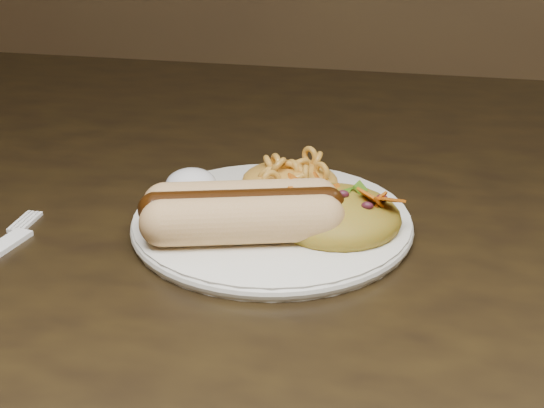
# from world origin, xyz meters

# --- Properties ---
(table) EXTENTS (1.60, 0.90, 0.75)m
(table) POSITION_xyz_m (0.00, 0.00, 0.66)
(table) COLOR black
(table) RESTS_ON floor
(plate) EXTENTS (0.24, 0.24, 0.01)m
(plate) POSITION_xyz_m (-0.07, -0.03, 0.76)
(plate) COLOR silver
(plate) RESTS_ON table
(hotdog) EXTENTS (0.13, 0.10, 0.03)m
(hotdog) POSITION_xyz_m (-0.08, -0.07, 0.78)
(hotdog) COLOR #DCA97F
(hotdog) RESTS_ON plate
(mac_and_cheese) EXTENTS (0.08, 0.07, 0.03)m
(mac_and_cheese) POSITION_xyz_m (-0.07, 0.03, 0.78)
(mac_and_cheese) COLOR gold
(mac_and_cheese) RESTS_ON plate
(sour_cream) EXTENTS (0.04, 0.04, 0.03)m
(sour_cream) POSITION_xyz_m (-0.14, -0.01, 0.77)
(sour_cream) COLOR white
(sour_cream) RESTS_ON plate
(taco_salad) EXTENTS (0.10, 0.09, 0.04)m
(taco_salad) POSITION_xyz_m (-0.02, -0.04, 0.78)
(taco_salad) COLOR #B14B08
(taco_salad) RESTS_ON plate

